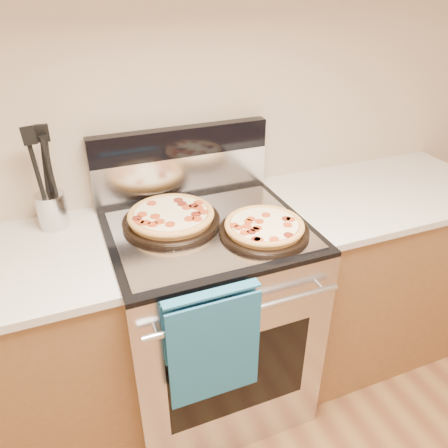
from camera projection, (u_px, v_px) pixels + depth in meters
name	position (u px, v px, depth m)	size (l,w,h in m)	color
wall_back	(175.00, 93.00, 1.75)	(4.00, 4.00, 0.00)	tan
range_body	(209.00, 319.00, 1.92)	(0.76, 0.68, 0.90)	#B7B7BC
oven_window	(240.00, 376.00, 1.65)	(0.56, 0.01, 0.40)	black
cooktop	(207.00, 229.00, 1.69)	(0.76, 0.68, 0.02)	black
backsplash_lower	(182.00, 175.00, 1.88)	(0.76, 0.06, 0.18)	silver
backsplash_upper	(180.00, 142.00, 1.81)	(0.76, 0.06, 0.12)	black
oven_handle	(246.00, 311.00, 1.44)	(0.03, 0.03, 0.70)	silver
dish_towel	(213.00, 343.00, 1.45)	(0.32, 0.05, 0.42)	#18517A
foil_sheet	(210.00, 230.00, 1.65)	(0.70, 0.55, 0.01)	gray
cabinet_right	(369.00, 272.00, 2.23)	(1.00, 0.62, 0.88)	brown
countertop_right	(385.00, 192.00, 2.00)	(1.02, 0.64, 0.03)	beige
pepperoni_pizza_back	(171.00, 217.00, 1.68)	(0.37, 0.37, 0.05)	#B37336
pepperoni_pizza_front	(264.00, 227.00, 1.62)	(0.33, 0.33, 0.04)	#B37336
utensil_crock	(52.00, 210.00, 1.67)	(0.11, 0.11, 0.14)	silver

